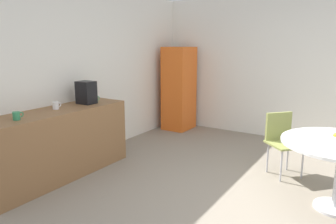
% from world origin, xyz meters
% --- Properties ---
extents(ground_plane, '(6.00, 6.00, 0.00)m').
position_xyz_m(ground_plane, '(0.00, 0.00, 0.00)').
color(ground_plane, gray).
extents(wall_back, '(6.00, 0.10, 2.60)m').
position_xyz_m(wall_back, '(0.00, 3.00, 1.30)').
color(wall_back, white).
rests_on(wall_back, ground_plane).
extents(wall_side_right, '(0.10, 6.00, 2.60)m').
position_xyz_m(wall_side_right, '(3.00, 0.00, 1.30)').
color(wall_side_right, white).
rests_on(wall_side_right, ground_plane).
extents(counter_block, '(2.06, 0.60, 0.90)m').
position_xyz_m(counter_block, '(-0.44, 2.65, 0.45)').
color(counter_block, brown).
rests_on(counter_block, ground_plane).
extents(locker_cabinet, '(0.60, 0.50, 1.67)m').
position_xyz_m(locker_cabinet, '(2.55, 2.55, 0.84)').
color(locker_cabinet, orange).
rests_on(locker_cabinet, ground_plane).
extents(chair_olive, '(0.59, 0.59, 0.83)m').
position_xyz_m(chair_olive, '(1.27, 0.18, 0.52)').
color(chair_olive, silver).
rests_on(chair_olive, ground_plane).
extents(mug_white, '(0.13, 0.08, 0.09)m').
position_xyz_m(mug_white, '(-1.00, 2.57, 0.95)').
color(mug_white, '#338C59').
rests_on(mug_white, counter_block).
extents(mug_green, '(0.13, 0.08, 0.09)m').
position_xyz_m(mug_green, '(-0.37, 2.70, 0.95)').
color(mug_green, white).
rests_on(mug_green, counter_block).
extents(mug_red, '(0.13, 0.08, 0.09)m').
position_xyz_m(mug_red, '(0.26, 2.62, 0.95)').
color(mug_red, '#338C59').
rests_on(mug_red, counter_block).
extents(coffee_maker, '(0.20, 0.24, 0.32)m').
position_xyz_m(coffee_maker, '(0.12, 2.65, 1.06)').
color(coffee_maker, black).
rests_on(coffee_maker, counter_block).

